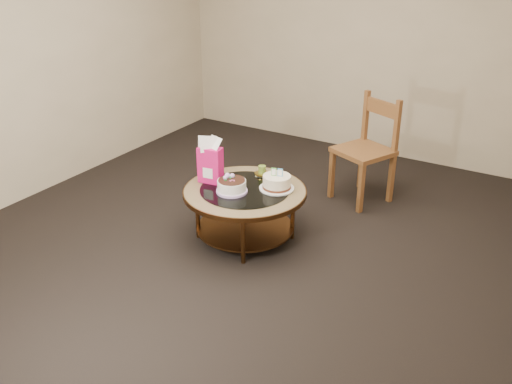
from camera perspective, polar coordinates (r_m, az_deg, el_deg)
The scene contains 8 objects.
ground at distance 4.89m, azimuth -1.09°, elevation -4.56°, with size 5.00×5.00×0.00m, color black.
room_walls at distance 4.33m, azimuth -1.26°, elevation 13.42°, with size 4.52×5.02×2.61m.
coffee_table at distance 4.71m, azimuth -1.12°, elevation -0.57°, with size 1.02×1.02×0.46m.
decorated_cake at distance 4.61m, azimuth -2.45°, elevation 0.55°, with size 0.25×0.25×0.15m.
cream_cake at distance 4.66m, azimuth 2.09°, elevation 0.96°, with size 0.29×0.29×0.18m.
gift_bag at distance 4.75m, azimuth -4.60°, elevation 3.19°, with size 0.21×0.16×0.39m.
pillar_candle at distance 4.92m, azimuth 0.61°, elevation 2.03°, with size 0.14×0.14×0.10m.
dining_chair at distance 5.48m, azimuth 11.02°, elevation 4.24°, with size 0.61×0.61×1.00m.
Camera 1 is at (2.28, -3.58, 2.43)m, focal length 40.00 mm.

